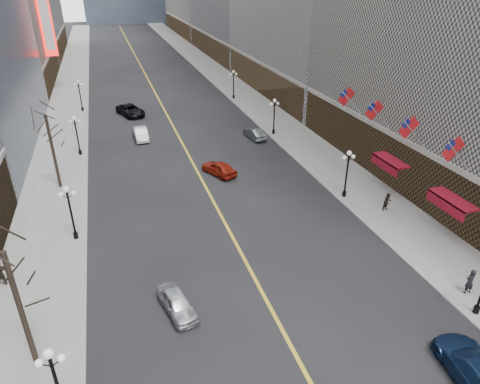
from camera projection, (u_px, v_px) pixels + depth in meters
sidewalk_east at (239, 92)px, 74.27m from camera, size 6.00×230.00×0.15m
sidewalk_west at (68, 105)px, 66.85m from camera, size 6.00×230.00×0.15m
lane_line at (151, 85)px, 79.06m from camera, size 0.25×200.00×0.02m
streetlamp_east_1 at (347, 169)px, 38.49m from camera, size 1.26×0.44×4.52m
streetlamp_east_2 at (274, 113)px, 53.74m from camera, size 1.26×0.44×4.52m
streetlamp_east_3 at (233, 81)px, 68.99m from camera, size 1.26×0.44×4.52m
streetlamp_west_0 at (56, 379)px, 18.68m from camera, size 1.26×0.44×4.52m
streetlamp_west_1 at (70, 207)px, 32.24m from camera, size 1.26×0.44×4.52m
streetlamp_west_2 at (76, 131)px, 47.49m from camera, size 1.26×0.44×4.52m
streetlamp_west_3 at (80, 92)px, 62.75m from camera, size 1.26×0.44×4.52m
flag_2 at (455, 151)px, 30.62m from camera, size 2.87×0.12×2.87m
flag_3 at (410, 129)px, 34.85m from camera, size 2.87×0.12×2.87m
flag_4 at (376, 112)px, 39.09m from camera, size 2.87×0.12×2.87m
flag_5 at (348, 98)px, 43.33m from camera, size 2.87×0.12×2.87m
awning_b at (451, 201)px, 32.76m from camera, size 1.40×4.00×0.93m
awning_c at (389, 162)px, 39.54m from camera, size 1.40×4.00×0.93m
theatre_marquee at (45, 18)px, 69.34m from camera, size 2.00×0.55×12.00m
tree_west_near at (9, 271)px, 20.09m from camera, size 3.60×3.60×7.92m
tree_west_far at (48, 126)px, 38.73m from camera, size 3.60×3.60×7.92m
car_nb_near at (177, 303)px, 26.20m from camera, size 2.36×4.10×1.31m
car_nb_mid at (141, 134)px, 53.27m from camera, size 1.62×4.46×1.46m
car_nb_far at (131, 110)px, 62.05m from camera, size 4.33×6.17×1.56m
car_sb_near at (478, 372)px, 21.47m from camera, size 3.33×6.07×1.67m
car_sb_mid at (219, 168)px, 43.96m from camera, size 3.36×4.61×1.46m
car_sb_far at (255, 133)px, 53.48m from camera, size 1.94×4.21×1.34m
ped_ne_corner at (470, 281)px, 27.39m from camera, size 0.67×0.50×1.84m
ped_east_walk at (388, 202)px, 37.05m from camera, size 0.87×0.60×1.63m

